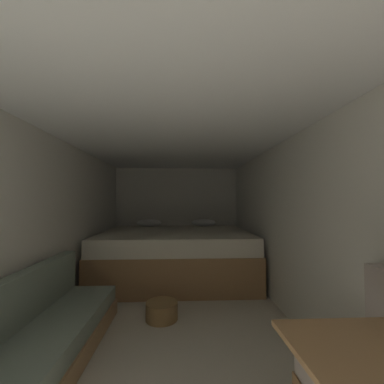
% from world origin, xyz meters
% --- Properties ---
extents(ground_plane, '(7.52, 7.52, 0.00)m').
position_xyz_m(ground_plane, '(0.00, 2.21, 0.00)').
color(ground_plane, beige).
extents(wall_back, '(2.70, 0.05, 2.03)m').
position_xyz_m(wall_back, '(0.00, 4.99, 1.02)').
color(wall_back, silver).
rests_on(wall_back, ground).
extents(wall_left, '(0.05, 5.52, 2.03)m').
position_xyz_m(wall_left, '(-1.32, 2.21, 1.02)').
color(wall_left, silver).
rests_on(wall_left, ground).
extents(wall_right, '(0.05, 5.52, 2.03)m').
position_xyz_m(wall_right, '(1.32, 2.21, 1.02)').
color(wall_right, silver).
rests_on(wall_right, ground).
extents(ceiling_slab, '(2.70, 5.52, 0.05)m').
position_xyz_m(ceiling_slab, '(0.00, 2.21, 2.06)').
color(ceiling_slab, white).
rests_on(ceiling_slab, wall_left).
extents(bed, '(2.48, 1.96, 0.95)m').
position_xyz_m(bed, '(0.00, 3.95, 0.40)').
color(bed, '#9E7247').
rests_on(bed, ground).
extents(sofa_left, '(0.61, 2.64, 0.74)m').
position_xyz_m(sofa_left, '(-1.02, 1.34, 0.23)').
color(sofa_left, tan).
rests_on(sofa_left, ground).
extents(wicker_basket, '(0.36, 0.36, 0.19)m').
position_xyz_m(wicker_basket, '(-0.13, 2.47, 0.09)').
color(wicker_basket, olive).
rests_on(wicker_basket, ground).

